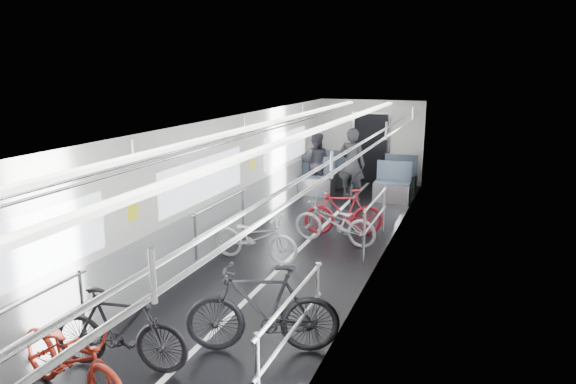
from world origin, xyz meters
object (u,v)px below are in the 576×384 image
object	(u,v)px
person_seated	(315,163)
bike_left_far	(255,238)
bike_aisle	(353,184)
person_standing	(352,164)
bike_left_mid	(119,330)
bike_right_near	(262,309)
bike_right_far	(343,212)
bike_left_near	(72,357)
bike_right_mid	(335,222)

from	to	relation	value
person_seated	bike_left_far	bearing A→B (deg)	86.85
bike_aisle	person_standing	size ratio (longest dim) A/B	0.84
bike_left_far	person_standing	world-z (taller)	person_standing
bike_left_far	bike_aisle	distance (m)	4.79
bike_left_mid	bike_aisle	world-z (taller)	bike_left_mid
bike_right_near	bike_left_far	bearing A→B (deg)	-173.78
bike_aisle	bike_right_far	bearing A→B (deg)	-91.32
bike_aisle	person_seated	distance (m)	1.31
bike_left_far	bike_left_near	bearing A→B (deg)	-179.58
person_standing	bike_right_mid	bearing A→B (deg)	99.01
bike_left_mid	bike_right_far	distance (m)	5.62
bike_left_near	person_standing	size ratio (longest dim) A/B	0.96
bike_left_near	bike_aisle	bearing A→B (deg)	10.29
bike_right_near	bike_left_near	bearing A→B (deg)	-63.51
bike_left_near	person_standing	world-z (taller)	person_standing
person_seated	bike_aisle	bearing A→B (deg)	149.29
bike_left_mid	bike_right_near	distance (m)	1.61
bike_right_mid	person_seated	xyz separation A→B (m)	(-1.63, 3.87, 0.38)
bike_right_mid	person_standing	size ratio (longest dim) A/B	0.89
bike_right_far	person_seated	size ratio (longest dim) A/B	0.97
bike_left_mid	person_standing	bearing A→B (deg)	-13.45
bike_aisle	bike_left_near	bearing A→B (deg)	-105.59
bike_left_mid	bike_left_far	distance (m)	3.57
bike_aisle	person_seated	size ratio (longest dim) A/B	0.96
bike_left_far	person_seated	xyz separation A→B (m)	(-0.58, 5.21, 0.39)
bike_right_far	bike_aisle	bearing A→B (deg)	171.67
bike_left_far	bike_right_far	xyz separation A→B (m)	(1.06, 1.94, 0.05)
bike_left_near	bike_right_mid	bearing A→B (deg)	2.75
bike_right_near	person_seated	bearing A→B (deg)	173.62
bike_right_mid	bike_right_far	bearing A→B (deg)	-176.68
bike_left_far	bike_right_far	size ratio (longest dim) A/B	1.02
bike_left_far	bike_right_mid	size ratio (longest dim) A/B	0.98
bike_right_mid	person_seated	size ratio (longest dim) A/B	1.01
bike_left_mid	bike_left_far	world-z (taller)	bike_left_mid
bike_right_near	person_standing	size ratio (longest dim) A/B	1.00
person_standing	person_seated	world-z (taller)	person_standing
bike_left_near	bike_aisle	size ratio (longest dim) A/B	1.14
bike_aisle	person_seated	bearing A→B (deg)	147.82
bike_left_near	person_standing	xyz separation A→B (m)	(0.66, 8.93, 0.46)
bike_right_mid	bike_right_far	size ratio (longest dim) A/B	1.04
bike_left_mid	person_seated	bearing A→B (deg)	-6.06
bike_left_far	person_standing	bearing A→B (deg)	-4.00
bike_left_near	person_seated	xyz separation A→B (m)	(-0.45, 9.38, 0.35)
bike_left_far	bike_right_near	bearing A→B (deg)	-151.66
person_standing	bike_left_mid	bearing A→B (deg)	86.48
bike_left_far	bike_right_mid	xyz separation A→B (m)	(1.05, 1.34, 0.01)
bike_left_near	person_standing	bearing A→B (deg)	10.67
bike_left_far	bike_right_near	xyz separation A→B (m)	(1.30, -2.66, 0.13)
bike_left_mid	person_seated	world-z (taller)	person_seated
bike_left_mid	bike_aisle	bearing A→B (deg)	-13.87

